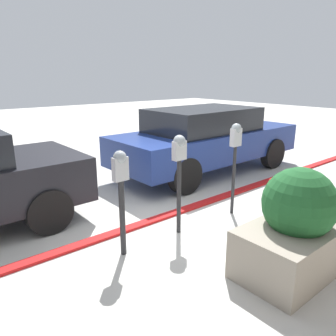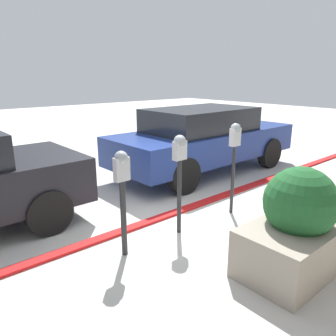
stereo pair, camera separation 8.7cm
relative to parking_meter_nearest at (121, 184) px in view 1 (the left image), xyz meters
name	(u,v)px [view 1 (the left image)]	position (x,y,z in m)	size (l,w,h in m)	color
ground_plane	(162,221)	(0.98, 0.44, -0.93)	(40.00, 40.00, 0.00)	beige
curb_strip	(159,218)	(0.98, 0.52, -0.91)	(19.00, 0.16, 0.04)	red
parking_meter_nearest	(121,184)	(0.00, 0.00, 0.00)	(0.19, 0.16, 1.34)	#232326
parking_meter_second	(179,162)	(0.93, 0.01, 0.11)	(0.20, 0.17, 1.42)	#232326
parking_meter_middle	(235,147)	(2.04, -0.05, 0.18)	(0.18, 0.15, 1.48)	#232326
planter_box	(296,229)	(1.31, -1.55, -0.40)	(1.40, 0.81, 1.23)	gray
parked_car_middle	(207,138)	(3.46, 1.92, -0.14)	(4.65, 1.81, 1.48)	navy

